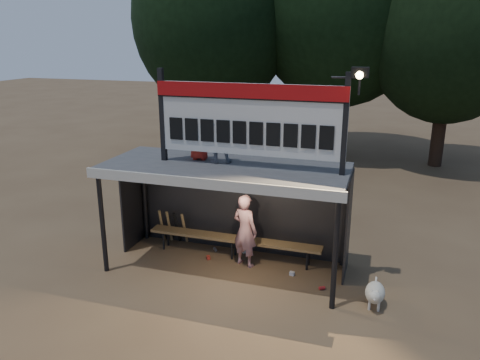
# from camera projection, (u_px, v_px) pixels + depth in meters

# --- Properties ---
(ground) EXTENTS (80.00, 80.00, 0.00)m
(ground) POSITION_uv_depth(u_px,v_px,m) (226.00, 268.00, 10.19)
(ground) COLOR brown
(ground) RESTS_ON ground
(player) EXTENTS (0.69, 0.57, 1.63)m
(player) POSITION_uv_depth(u_px,v_px,m) (245.00, 230.00, 10.09)
(player) COLOR silver
(player) RESTS_ON ground
(child_a) EXTENTS (0.70, 0.63, 1.18)m
(child_a) POSITION_uv_depth(u_px,v_px,m) (218.00, 134.00, 9.54)
(child_a) COLOR slate
(child_a) RESTS_ON dugout_shelter
(child_b) EXTENTS (0.52, 0.36, 1.02)m
(child_b) POSITION_uv_depth(u_px,v_px,m) (199.00, 136.00, 9.79)
(child_b) COLOR #AB231A
(child_b) RESTS_ON dugout_shelter
(dugout_shelter) EXTENTS (5.10, 2.08, 2.32)m
(dugout_shelter) POSITION_uv_depth(u_px,v_px,m) (229.00, 184.00, 9.87)
(dugout_shelter) COLOR #3E3E41
(dugout_shelter) RESTS_ON ground
(scoreboard_assembly) EXTENTS (4.10, 0.27, 1.99)m
(scoreboard_assembly) POSITION_uv_depth(u_px,v_px,m) (251.00, 117.00, 9.05)
(scoreboard_assembly) COLOR black
(scoreboard_assembly) RESTS_ON dugout_shelter
(bench) EXTENTS (4.00, 0.35, 0.48)m
(bench) POSITION_uv_depth(u_px,v_px,m) (234.00, 239.00, 10.56)
(bench) COLOR olive
(bench) RESTS_ON ground
(tree_left) EXTENTS (6.46, 6.46, 9.27)m
(tree_left) POSITION_uv_depth(u_px,v_px,m) (213.00, 19.00, 18.85)
(tree_left) COLOR black
(tree_left) RESTS_ON ground
(tree_mid) EXTENTS (7.22, 7.22, 10.36)m
(tree_mid) POSITION_uv_depth(u_px,v_px,m) (343.00, 2.00, 18.58)
(tree_mid) COLOR #302215
(tree_mid) RESTS_ON ground
(tree_right) EXTENTS (6.08, 6.08, 8.72)m
(tree_right) POSITION_uv_depth(u_px,v_px,m) (452.00, 26.00, 16.80)
(tree_right) COLOR #311F15
(tree_right) RESTS_ON ground
(dog) EXTENTS (0.36, 0.81, 0.49)m
(dog) POSITION_uv_depth(u_px,v_px,m) (375.00, 293.00, 8.64)
(dog) COLOR beige
(dog) RESTS_ON ground
(bats) EXTENTS (0.68, 0.35, 0.84)m
(bats) POSITION_uv_depth(u_px,v_px,m) (173.00, 227.00, 11.28)
(bats) COLOR olive
(bats) RESTS_ON ground
(litter) EXTENTS (2.78, 1.24, 0.08)m
(litter) POSITION_uv_depth(u_px,v_px,m) (254.00, 263.00, 10.32)
(litter) COLOR #B02C1E
(litter) RESTS_ON ground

